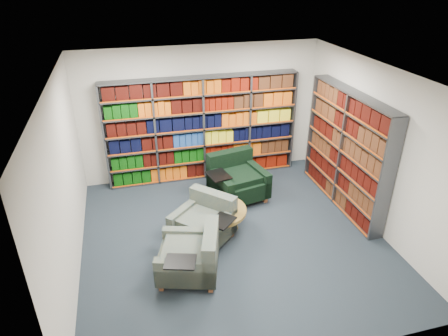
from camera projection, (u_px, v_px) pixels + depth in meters
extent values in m
cube|color=#1D282E|center=(233.00, 238.00, 6.86)|extent=(5.00, 5.00, 0.01)
cube|color=white|center=(235.00, 76.00, 5.57)|extent=(5.00, 5.00, 0.01)
cube|color=beige|center=(201.00, 113.00, 8.37)|extent=(5.00, 0.01, 2.80)
cube|color=beige|center=(301.00, 273.00, 4.07)|extent=(5.00, 0.01, 2.80)
cube|color=beige|center=(64.00, 186.00, 5.65)|extent=(0.01, 5.00, 2.80)
cube|color=beige|center=(375.00, 148.00, 6.79)|extent=(0.01, 5.00, 2.80)
cube|color=#47494F|center=(203.00, 129.00, 8.37)|extent=(4.00, 0.28, 2.20)
cube|color=silver|center=(202.00, 127.00, 8.48)|extent=(4.00, 0.02, 2.20)
cube|color=#D84C0A|center=(204.00, 131.00, 8.25)|extent=(4.00, 0.01, 2.20)
cube|color=#073A06|center=(204.00, 168.00, 8.79)|extent=(3.88, 0.21, 0.29)
cube|color=#073A06|center=(204.00, 153.00, 8.62)|extent=(3.88, 0.21, 0.29)
cube|color=black|center=(203.00, 137.00, 8.45)|extent=(3.88, 0.21, 0.29)
cube|color=black|center=(203.00, 121.00, 8.28)|extent=(3.88, 0.21, 0.29)
cube|color=#073A06|center=(202.00, 104.00, 8.11)|extent=(3.88, 0.21, 0.29)
cube|color=black|center=(202.00, 86.00, 7.95)|extent=(3.88, 0.21, 0.29)
cube|color=#47494F|center=(346.00, 151.00, 7.40)|extent=(0.28, 2.50, 2.20)
cube|color=silver|center=(352.00, 150.00, 7.43)|extent=(0.02, 2.50, 2.20)
cube|color=#D84C0A|center=(339.00, 152.00, 7.37)|extent=(0.02, 2.50, 2.20)
cube|color=black|center=(339.00, 193.00, 7.83)|extent=(0.21, 2.38, 0.29)
cube|color=black|center=(342.00, 177.00, 7.66)|extent=(0.21, 2.38, 0.29)
cube|color=#3E1F0E|center=(344.00, 160.00, 7.49)|extent=(0.21, 2.38, 0.29)
cube|color=black|center=(347.00, 142.00, 7.32)|extent=(0.21, 2.38, 0.29)
cube|color=#3E1F0E|center=(350.00, 123.00, 7.15)|extent=(0.21, 2.38, 0.29)
cube|color=#3E1F0E|center=(353.00, 104.00, 6.98)|extent=(0.21, 2.38, 0.29)
cube|color=#09243A|center=(203.00, 228.00, 6.69)|extent=(1.21, 1.21, 0.30)
cube|color=#09243A|center=(213.00, 209.00, 6.86)|extent=(0.73, 0.75, 0.69)
cube|color=#09243A|center=(185.00, 218.00, 6.82)|extent=(0.71, 0.69, 0.46)
cube|color=#09243A|center=(221.00, 231.00, 6.49)|extent=(0.71, 0.69, 0.46)
cube|color=black|center=(222.00, 221.00, 6.32)|extent=(0.53, 0.52, 0.02)
cube|color=brown|center=(174.00, 242.00, 6.68)|extent=(0.09, 0.09, 0.10)
cube|color=brown|center=(209.00, 256.00, 6.35)|extent=(0.09, 0.09, 0.10)
cube|color=brown|center=(198.00, 221.00, 7.21)|extent=(0.09, 0.09, 0.10)
cube|color=brown|center=(231.00, 234.00, 6.89)|extent=(0.09, 0.09, 0.10)
cube|color=black|center=(238.00, 185.00, 7.92)|extent=(1.14, 1.14, 0.34)
cube|color=black|center=(230.00, 168.00, 8.11)|extent=(0.98, 0.41, 0.77)
cube|color=black|center=(220.00, 186.00, 7.72)|extent=(0.35, 0.97, 0.51)
cube|color=black|center=(256.00, 177.00, 8.04)|extent=(0.35, 0.97, 0.51)
cube|color=black|center=(219.00, 175.00, 7.52)|extent=(0.45, 0.53, 0.03)
cube|color=brown|center=(230.00, 209.00, 7.55)|extent=(0.09, 0.09, 0.11)
cube|color=brown|center=(265.00, 199.00, 7.87)|extent=(0.09, 0.09, 0.11)
cube|color=brown|center=(212.00, 190.00, 8.17)|extent=(0.09, 0.09, 0.11)
cube|color=brown|center=(245.00, 182.00, 8.49)|extent=(0.09, 0.09, 0.11)
cube|color=#09243A|center=(188.00, 260.00, 5.96)|extent=(1.08, 1.08, 0.31)
cube|color=#09243A|center=(211.00, 251.00, 5.86)|extent=(0.44, 0.89, 0.69)
cube|color=#09243A|center=(191.00, 241.00, 6.25)|extent=(0.87, 0.38, 0.46)
cube|color=#09243A|center=(185.00, 273.00, 5.60)|extent=(0.87, 0.38, 0.46)
cube|color=black|center=(180.00, 262.00, 5.45)|extent=(0.50, 0.44, 0.02)
cube|color=brown|center=(169.00, 255.00, 6.39)|extent=(0.08, 0.08, 0.10)
cube|color=brown|center=(161.00, 287.00, 5.75)|extent=(0.08, 0.08, 0.10)
cube|color=brown|center=(214.00, 256.00, 6.36)|extent=(0.08, 0.08, 0.10)
cube|color=brown|center=(211.00, 289.00, 5.73)|extent=(0.08, 0.08, 0.10)
cylinder|color=olive|center=(217.00, 210.00, 6.81)|extent=(1.00, 1.00, 0.06)
cylinder|color=olive|center=(218.00, 221.00, 6.92)|extent=(0.13, 0.13, 0.40)
cube|color=olive|center=(218.00, 229.00, 7.00)|extent=(0.72, 0.09, 0.07)
cube|color=olive|center=(218.00, 229.00, 7.00)|extent=(0.09, 0.72, 0.07)
cube|color=black|center=(217.00, 209.00, 6.80)|extent=(0.11, 0.06, 0.01)
cube|color=white|center=(217.00, 203.00, 6.75)|extent=(0.16, 0.01, 0.22)
cube|color=#145926|center=(217.00, 203.00, 6.75)|extent=(0.17, 0.00, 0.24)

